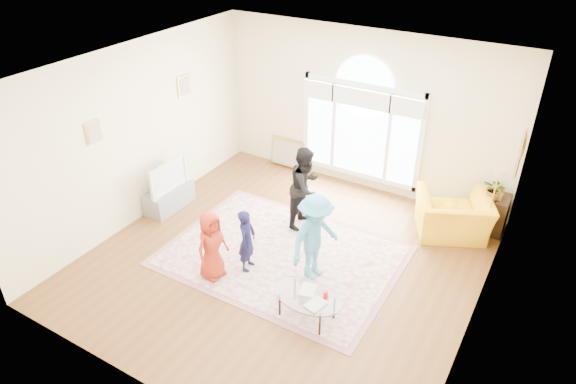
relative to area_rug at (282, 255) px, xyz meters
The scene contains 17 objects.
ground 0.13m from the area_rug, 46.18° to the right, with size 6.00×6.00×0.00m, color brown.
room_shell 3.16m from the area_rug, 88.00° to the left, with size 6.00×6.00×6.00m.
area_rug is the anchor object (origin of this frame).
rug_border 0.00m from the area_rug, ahead, with size 3.80×2.80×0.01m, color #9B6066.
tv_console 2.68m from the area_rug, behind, with size 0.45×1.00×0.42m, color gray.
television 2.76m from the area_rug, behind, with size 0.17×1.03×0.59m.
coffee_table 1.53m from the area_rug, 45.13° to the right, with size 1.11×0.76×0.54m.
armchair 3.07m from the area_rug, 42.43° to the left, with size 1.20×1.05×0.78m, color yellow.
side_cabinet 3.86m from the area_rug, 41.79° to the left, with size 0.40×0.50×0.70m, color black.
floor_lamp 3.70m from the area_rug, 35.75° to the left, with size 0.31×0.31×1.51m.
plant_pedestal 3.72m from the area_rug, 41.21° to the left, with size 0.20×0.20×0.70m, color white.
potted_plant 3.81m from the area_rug, 41.21° to the left, with size 0.36×0.31×0.40m, color #33722D.
leaning_picture 3.21m from the area_rug, 118.95° to the left, with size 0.80×0.05×0.62m, color tan.
child_red 1.34m from the area_rug, 123.87° to the right, with size 0.57×0.37×1.16m, color #A12A17.
child_navy 0.84m from the area_rug, 118.71° to the right, with size 0.39×0.26×1.07m, color #111135.
child_black 1.30m from the area_rug, 97.21° to the left, with size 0.74×0.58×1.52m, color black.
child_blue 1.04m from the area_rug, 14.74° to the right, with size 0.95×0.54×1.47m, color #4491BF.
Camera 1 is at (3.49, -5.78, 5.33)m, focal length 32.00 mm.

